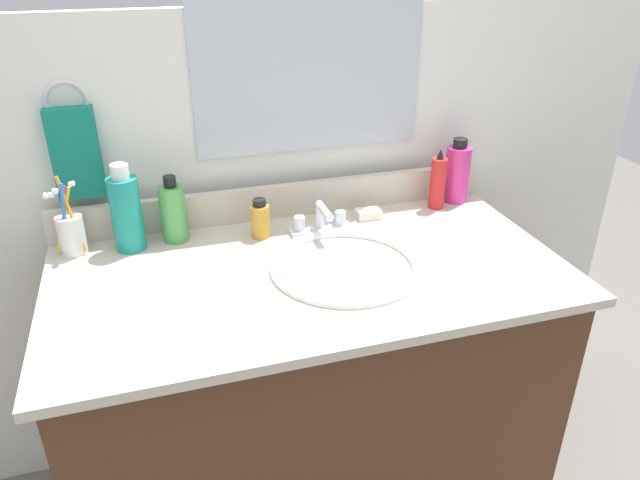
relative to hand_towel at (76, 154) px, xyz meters
The scene contains 16 objects.
vanity_cabinet 0.85m from the hand_towel, 33.36° to the right, with size 1.12×0.57×0.74m, color #4C2D19.
countertop 0.63m from the hand_towel, 33.36° to the right, with size 1.17×0.62×0.02m, color beige.
backsplash 0.52m from the hand_towel, ahead, with size 1.17×0.02×0.09m, color beige.
back_wall 0.59m from the hand_towel, ahead, with size 2.27×0.04×1.30m, color silver.
mirror_panel 0.63m from the hand_towel, ahead, with size 0.60×0.01×0.56m, color #B2BCC6.
towel_ring 0.12m from the hand_towel, 90.00° to the left, with size 0.10×0.10×0.01m, color silver.
hand_towel is the anchor object (origin of this frame).
sink_basin 0.70m from the hand_towel, 31.05° to the right, with size 0.35×0.35×0.11m.
faucet 0.61m from the hand_towel, 14.47° to the right, with size 0.16×0.10×0.08m.
bottle_soap_pink 1.00m from the hand_towel, ahead, with size 0.07×0.07×0.18m.
bottle_spray_red 0.93m from the hand_towel, ahead, with size 0.04×0.04×0.17m.
bottle_oil_amber 0.46m from the hand_towel, 16.88° to the right, with size 0.05×0.05×0.10m.
bottle_toner_green 0.26m from the hand_towel, 21.25° to the right, with size 0.06×0.06×0.17m.
bottle_mouthwash_teal 0.18m from the hand_towel, 44.18° to the right, with size 0.07×0.07×0.22m.
cup_white_ceramic 0.19m from the hand_towel, 112.88° to the right, with size 0.07×0.06×0.20m.
soap_bar 0.75m from the hand_towel, ahead, with size 0.06×0.04×0.02m, color white.
Camera 1 is at (-0.32, -1.14, 1.45)m, focal length 33.45 mm.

